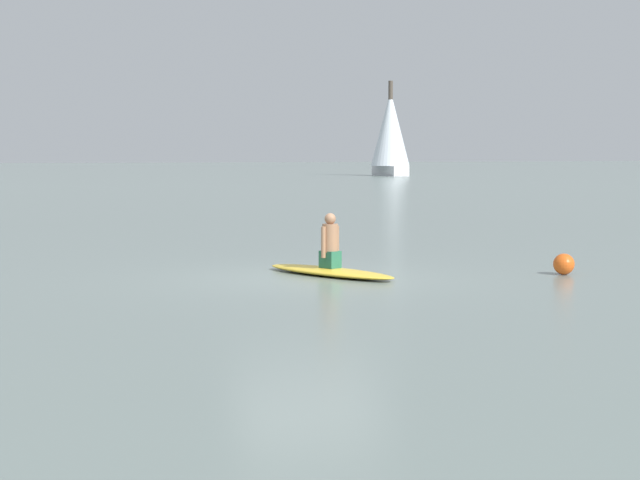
{
  "coord_description": "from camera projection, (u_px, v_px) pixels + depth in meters",
  "views": [
    {
      "loc": [
        -5.16,
        -16.46,
        2.11
      ],
      "look_at": [
        0.3,
        0.35,
        0.62
      ],
      "focal_mm": 58.54,
      "sensor_mm": 36.0,
      "label": 1
    }
  ],
  "objects": [
    {
      "name": "ground_plane",
      "position": [
        309.0,
        279.0,
        17.36
      ],
      "size": [
        400.0,
        400.0,
        0.0
      ],
      "primitive_type": "plane",
      "color": "slate"
    },
    {
      "name": "surfboard",
      "position": [
        330.0,
        272.0,
        17.85
      ],
      "size": [
        1.93,
        2.88,
        0.13
      ],
      "primitive_type": "ellipsoid",
      "rotation": [
        0.0,
        0.0,
        2.04
      ],
      "color": "gold",
      "rests_on": "ground"
    },
    {
      "name": "person_paddler",
      "position": [
        330.0,
        243.0,
        17.81
      ],
      "size": [
        0.4,
        0.39,
        0.94
      ],
      "rotation": [
        0.0,
        0.0,
        2.04
      ],
      "color": "#26664C",
      "rests_on": "surfboard"
    },
    {
      "name": "sailboat_near_right",
      "position": [
        390.0,
        132.0,
        93.17
      ],
      "size": [
        3.59,
        5.01,
        8.45
      ],
      "rotation": [
        0.0,
        0.0,
        -1.53
      ],
      "color": "silver",
      "rests_on": "ground"
    },
    {
      "name": "buoy_marker",
      "position": [
        564.0,
        264.0,
        17.95
      ],
      "size": [
        0.37,
        0.37,
        0.37
      ],
      "primitive_type": "sphere",
      "color": "#E55919",
      "rests_on": "ground"
    }
  ]
}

